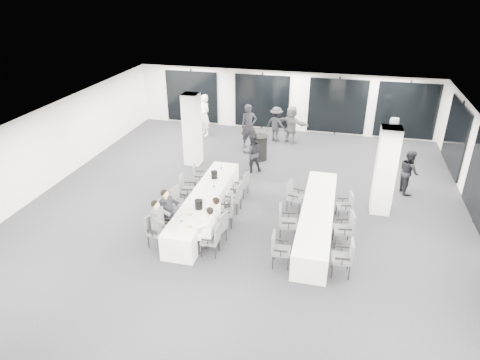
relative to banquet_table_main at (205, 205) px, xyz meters
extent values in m
cube|color=#25252A|center=(1.08, 0.60, -0.39)|extent=(14.00, 16.00, 0.02)
cube|color=white|center=(1.08, 0.60, 2.43)|extent=(14.00, 16.00, 0.02)
cube|color=white|center=(-5.93, 0.60, 1.02)|extent=(0.02, 16.00, 2.80)
cube|color=white|center=(1.08, 8.61, 1.02)|extent=(14.00, 0.02, 2.80)
cube|color=black|center=(1.08, 8.54, 0.98)|extent=(13.60, 0.06, 2.50)
cube|color=white|center=(-1.72, 3.80, 1.02)|extent=(0.60, 0.60, 2.80)
cube|color=white|center=(5.28, 1.60, 1.02)|extent=(0.60, 0.60, 2.80)
cube|color=white|center=(0.00, 0.00, 0.00)|extent=(0.90, 5.00, 0.75)
cube|color=white|center=(3.42, -0.02, 0.00)|extent=(0.90, 5.00, 0.75)
cylinder|color=black|center=(0.73, 4.80, 0.12)|extent=(0.64, 0.64, 1.00)
cylinder|color=black|center=(0.73, 4.80, 0.62)|extent=(0.73, 0.73, 0.02)
cube|color=#4D5055|center=(-0.75, -1.87, 0.07)|extent=(0.55, 0.57, 0.08)
cube|color=#4D5055|center=(-0.96, -1.82, 0.34)|extent=(0.16, 0.46, 0.46)
cylinder|color=black|center=(-0.90, -1.63, -0.17)|extent=(0.04, 0.04, 0.41)
cylinder|color=black|center=(-0.99, -2.02, -0.17)|extent=(0.04, 0.04, 0.41)
cylinder|color=black|center=(-0.51, -1.72, -0.17)|extent=(0.04, 0.04, 0.41)
cylinder|color=black|center=(-0.60, -2.11, -0.17)|extent=(0.04, 0.04, 0.41)
cube|color=black|center=(-0.70, -1.62, 0.24)|extent=(0.34, 0.11, 0.04)
cube|color=black|center=(-0.80, -2.11, 0.24)|extent=(0.34, 0.11, 0.04)
cube|color=#4D5055|center=(-0.75, -1.24, 0.11)|extent=(0.57, 0.59, 0.09)
cube|color=#4D5055|center=(-0.98, -1.27, 0.40)|extent=(0.14, 0.50, 0.50)
cylinder|color=black|center=(-1.00, -1.06, -0.15)|extent=(0.04, 0.04, 0.44)
cylinder|color=black|center=(-0.93, -1.48, -0.15)|extent=(0.04, 0.04, 0.44)
cylinder|color=black|center=(-0.57, -0.99, -0.15)|extent=(0.04, 0.04, 0.44)
cylinder|color=black|center=(-0.50, -1.41, -0.15)|extent=(0.04, 0.04, 0.44)
cube|color=black|center=(-0.79, -0.97, 0.29)|extent=(0.37, 0.10, 0.04)
cube|color=black|center=(-0.71, -1.50, 0.29)|extent=(0.37, 0.10, 0.04)
cube|color=#4D5055|center=(-0.75, -0.15, 0.06)|extent=(0.54, 0.56, 0.08)
cube|color=#4D5055|center=(-0.96, -0.10, 0.33)|extent=(0.16, 0.45, 0.45)
cylinder|color=black|center=(-0.89, 0.08, -0.18)|extent=(0.04, 0.04, 0.40)
cylinder|color=black|center=(-0.98, -0.30, -0.18)|extent=(0.04, 0.04, 0.40)
cylinder|color=black|center=(-0.52, -0.01, -0.18)|extent=(0.04, 0.04, 0.40)
cylinder|color=black|center=(-0.61, -0.39, -0.18)|extent=(0.04, 0.04, 0.40)
cube|color=black|center=(-0.69, 0.09, 0.23)|extent=(0.33, 0.11, 0.04)
cube|color=black|center=(-0.81, -0.39, 0.23)|extent=(0.33, 0.11, 0.04)
cube|color=#4D5055|center=(-0.75, 0.60, 0.10)|extent=(0.58, 0.59, 0.09)
cube|color=#4D5055|center=(-0.98, 0.56, 0.39)|extent=(0.15, 0.49, 0.49)
cylinder|color=black|center=(-1.00, 0.77, -0.16)|extent=(0.04, 0.04, 0.44)
cylinder|color=black|center=(-0.92, 0.35, -0.16)|extent=(0.04, 0.04, 0.44)
cylinder|color=black|center=(-0.58, 0.85, -0.16)|extent=(0.04, 0.04, 0.44)
cylinder|color=black|center=(-0.50, 0.43, -0.16)|extent=(0.04, 0.04, 0.44)
cube|color=black|center=(-0.80, 0.86, 0.29)|extent=(0.36, 0.11, 0.04)
cube|color=black|center=(-0.70, 0.34, 0.29)|extent=(0.36, 0.11, 0.04)
cube|color=#4D5055|center=(-0.75, 1.74, 0.04)|extent=(0.52, 0.54, 0.07)
cube|color=#4D5055|center=(-0.95, 1.69, 0.29)|extent=(0.16, 0.43, 0.43)
cylinder|color=black|center=(-0.98, 1.87, -0.19)|extent=(0.03, 0.03, 0.38)
cylinder|color=black|center=(-0.88, 1.52, -0.19)|extent=(0.03, 0.03, 0.38)
cylinder|color=black|center=(-0.62, 1.97, -0.19)|extent=(0.03, 0.03, 0.38)
cylinder|color=black|center=(-0.52, 1.61, -0.19)|extent=(0.03, 0.03, 0.38)
cube|color=black|center=(-0.81, 1.97, 0.20)|extent=(0.31, 0.12, 0.04)
cube|color=black|center=(-0.69, 1.52, 0.20)|extent=(0.31, 0.12, 0.04)
cube|color=#4D5055|center=(0.75, -1.88, 0.06)|extent=(0.45, 0.47, 0.08)
cube|color=#4D5055|center=(0.96, -1.88, 0.32)|extent=(0.06, 0.44, 0.44)
cylinder|color=black|center=(0.94, -2.07, -0.18)|extent=(0.03, 0.03, 0.39)
cylinder|color=black|center=(0.94, -1.69, -0.18)|extent=(0.03, 0.03, 0.39)
cylinder|color=black|center=(0.56, -2.08, -0.18)|extent=(0.03, 0.03, 0.39)
cylinder|color=black|center=(0.56, -1.69, -0.18)|extent=(0.03, 0.03, 0.39)
cube|color=black|center=(0.75, -2.12, 0.22)|extent=(0.33, 0.04, 0.04)
cube|color=black|center=(0.75, -1.64, 0.22)|extent=(0.33, 0.04, 0.04)
cube|color=#4D5055|center=(0.75, -1.33, 0.09)|extent=(0.58, 0.59, 0.08)
cube|color=#4D5055|center=(0.97, -1.39, 0.37)|extent=(0.17, 0.48, 0.48)
cylinder|color=black|center=(0.90, -1.58, -0.16)|extent=(0.04, 0.04, 0.42)
cylinder|color=black|center=(1.00, -1.18, -0.16)|extent=(0.04, 0.04, 0.42)
cylinder|color=black|center=(0.50, -1.49, -0.16)|extent=(0.04, 0.04, 0.42)
cylinder|color=black|center=(0.60, -1.09, -0.16)|extent=(0.04, 0.04, 0.42)
cube|color=black|center=(0.69, -1.59, 0.27)|extent=(0.35, 0.12, 0.04)
cube|color=black|center=(0.81, -1.08, 0.27)|extent=(0.35, 0.12, 0.04)
cube|color=#4D5055|center=(0.75, -0.40, 0.05)|extent=(0.53, 0.54, 0.08)
cube|color=#4D5055|center=(0.96, -0.36, 0.31)|extent=(0.15, 0.44, 0.44)
cylinder|color=black|center=(0.98, -0.55, -0.18)|extent=(0.03, 0.03, 0.39)
cylinder|color=black|center=(0.90, -0.17, -0.18)|extent=(0.03, 0.03, 0.39)
cylinder|color=black|center=(0.60, -0.63, -0.18)|extent=(0.03, 0.03, 0.39)
cylinder|color=black|center=(0.52, -0.26, -0.18)|extent=(0.03, 0.03, 0.39)
cube|color=black|center=(0.80, -0.63, 0.22)|extent=(0.33, 0.11, 0.04)
cube|color=black|center=(0.70, -0.17, 0.22)|extent=(0.33, 0.11, 0.04)
cube|color=#4D5055|center=(0.75, 0.51, 0.08)|extent=(0.50, 0.52, 0.08)
cube|color=#4D5055|center=(0.97, 0.49, 0.35)|extent=(0.10, 0.47, 0.46)
cylinder|color=black|center=(0.94, 0.29, -0.17)|extent=(0.04, 0.04, 0.41)
cylinder|color=black|center=(0.97, 0.69, -0.17)|extent=(0.04, 0.04, 0.41)
cylinder|color=black|center=(0.53, 0.32, -0.17)|extent=(0.04, 0.04, 0.41)
cylinder|color=black|center=(0.56, 0.72, -0.17)|extent=(0.04, 0.04, 0.41)
cube|color=black|center=(0.73, 0.25, 0.25)|extent=(0.35, 0.07, 0.04)
cube|color=black|center=(0.77, 0.76, 0.25)|extent=(0.35, 0.07, 0.04)
cube|color=#4D5055|center=(0.75, 1.58, 0.04)|extent=(0.49, 0.51, 0.07)
cube|color=#4D5055|center=(0.95, 1.55, 0.29)|extent=(0.13, 0.43, 0.42)
cylinder|color=black|center=(0.90, 1.37, -0.19)|extent=(0.03, 0.03, 0.38)
cylinder|color=black|center=(0.96, 1.73, -0.19)|extent=(0.03, 0.03, 0.38)
cylinder|color=black|center=(0.54, 1.43, -0.19)|extent=(0.03, 0.03, 0.38)
cylinder|color=black|center=(0.60, 1.79, -0.19)|extent=(0.03, 0.03, 0.38)
cube|color=black|center=(0.71, 1.35, 0.20)|extent=(0.32, 0.09, 0.04)
cube|color=black|center=(0.79, 1.81, 0.20)|extent=(0.32, 0.09, 0.04)
cube|color=#4D5055|center=(2.67, -1.91, 0.07)|extent=(0.48, 0.50, 0.08)
cube|color=#4D5055|center=(2.45, -1.93, 0.33)|extent=(0.09, 0.45, 0.45)
cylinder|color=black|center=(2.46, -1.73, -0.17)|extent=(0.04, 0.04, 0.40)
cylinder|color=black|center=(2.48, -2.12, -0.17)|extent=(0.04, 0.04, 0.40)
cylinder|color=black|center=(2.85, -1.71, -0.17)|extent=(0.04, 0.04, 0.40)
cylinder|color=black|center=(2.88, -2.10, -0.17)|extent=(0.04, 0.04, 0.40)
cube|color=black|center=(2.65, -1.67, 0.23)|extent=(0.33, 0.06, 0.04)
cube|color=black|center=(2.68, -2.16, 0.23)|extent=(0.33, 0.06, 0.04)
cube|color=#4D5055|center=(2.67, -0.64, 0.12)|extent=(0.57, 0.59, 0.09)
cube|color=#4D5055|center=(2.43, -0.68, 0.41)|extent=(0.14, 0.51, 0.50)
cylinder|color=black|center=(2.42, -0.46, -0.15)|extent=(0.04, 0.04, 0.45)
cylinder|color=black|center=(2.48, -0.89, -0.15)|extent=(0.04, 0.04, 0.45)
cylinder|color=black|center=(2.85, -0.39, -0.15)|extent=(0.04, 0.04, 0.45)
cylinder|color=black|center=(2.92, -0.83, -0.15)|extent=(0.04, 0.04, 0.45)
cube|color=black|center=(2.63, -0.37, 0.30)|extent=(0.37, 0.10, 0.04)
cube|color=black|center=(2.71, -0.91, 0.30)|extent=(0.37, 0.10, 0.04)
cube|color=#4D5055|center=(2.67, 1.02, 0.08)|extent=(0.56, 0.58, 0.08)
cube|color=#4D5055|center=(2.45, 1.07, 0.35)|extent=(0.16, 0.47, 0.46)
cylinder|color=black|center=(2.52, 1.27, -0.17)|extent=(0.04, 0.04, 0.41)
cylinder|color=black|center=(2.43, 0.87, -0.17)|extent=(0.04, 0.04, 0.41)
cylinder|color=black|center=(2.91, 1.17, -0.17)|extent=(0.04, 0.04, 0.41)
cylinder|color=black|center=(2.82, 0.78, -0.17)|extent=(0.04, 0.04, 0.41)
cube|color=black|center=(2.72, 1.27, 0.25)|extent=(0.34, 0.12, 0.04)
cube|color=black|center=(2.61, 0.78, 0.25)|extent=(0.34, 0.12, 0.04)
cube|color=#4D5055|center=(4.17, -1.91, 0.09)|extent=(0.51, 0.53, 0.08)
cube|color=#4D5055|center=(4.40, -1.90, 0.37)|extent=(0.09, 0.48, 0.48)
cylinder|color=black|center=(4.39, -2.11, -0.16)|extent=(0.04, 0.04, 0.43)
cylinder|color=black|center=(4.36, -1.69, -0.16)|extent=(0.04, 0.04, 0.43)
cylinder|color=black|center=(3.97, -2.14, -0.16)|extent=(0.04, 0.04, 0.43)
cylinder|color=black|center=(3.95, -1.72, -0.16)|extent=(0.04, 0.04, 0.43)
cube|color=black|center=(4.18, -2.17, 0.27)|extent=(0.35, 0.07, 0.04)
cube|color=black|center=(4.15, -1.66, 0.27)|extent=(0.35, 0.07, 0.04)
cube|color=#4D5055|center=(4.17, -0.57, 0.10)|extent=(0.57, 0.58, 0.08)
cube|color=#4D5055|center=(4.40, -0.53, 0.38)|extent=(0.15, 0.49, 0.48)
cylinder|color=black|center=(4.41, -0.74, -0.16)|extent=(0.04, 0.04, 0.43)
cylinder|color=black|center=(4.34, -0.33, -0.16)|extent=(0.04, 0.04, 0.43)
cylinder|color=black|center=(4.00, -0.82, -0.16)|extent=(0.04, 0.04, 0.43)
cylinder|color=black|center=(3.92, -0.40, -0.16)|extent=(0.04, 0.04, 0.43)
cube|color=black|center=(4.21, -0.83, 0.28)|extent=(0.36, 0.11, 0.04)
cube|color=black|center=(4.12, -0.31, 0.28)|extent=(0.36, 0.11, 0.04)
cube|color=#4D5055|center=(4.17, 0.88, 0.03)|extent=(0.50, 0.52, 0.07)
cube|color=#4D5055|center=(4.36, 0.92, 0.28)|extent=(0.14, 0.42, 0.42)
cylinder|color=black|center=(4.38, 0.74, -0.19)|extent=(0.03, 0.03, 0.37)
cylinder|color=black|center=(4.31, 1.09, -0.19)|extent=(0.03, 0.03, 0.37)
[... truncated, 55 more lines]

